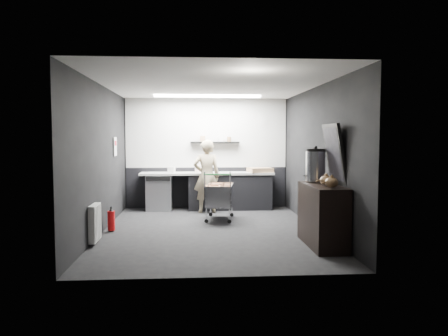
{
  "coord_description": "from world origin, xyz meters",
  "views": [
    {
      "loc": [
        -0.33,
        -8.07,
        1.74
      ],
      "look_at": [
        0.27,
        0.4,
        1.15
      ],
      "focal_mm": 35.0,
      "sensor_mm": 36.0,
      "label": 1
    }
  ],
  "objects": [
    {
      "name": "shopping_cart",
      "position": [
        0.22,
        1.07,
        0.48
      ],
      "size": [
        0.68,
        1.0,
        1.02
      ],
      "color": "silver",
      "rests_on": "floor"
    },
    {
      "name": "wall_left",
      "position": [
        -2.0,
        0.0,
        1.35
      ],
      "size": [
        0.0,
        5.5,
        5.5
      ],
      "primitive_type": "plane",
      "rotation": [
        1.57,
        0.0,
        1.57
      ],
      "color": "black",
      "rests_on": "floor"
    },
    {
      "name": "poster_red_band",
      "position": [
        -1.98,
        1.3,
        1.62
      ],
      "size": [
        0.02,
        0.22,
        0.1
      ],
      "primitive_type": "cube",
      "color": "red",
      "rests_on": "poster"
    },
    {
      "name": "ceiling",
      "position": [
        0.0,
        0.0,
        2.7
      ],
      "size": [
        5.5,
        5.5,
        0.0
      ],
      "primitive_type": "plane",
      "rotation": [
        3.14,
        0.0,
        0.0
      ],
      "color": "silver",
      "rests_on": "wall_back"
    },
    {
      "name": "ceiling_strip",
      "position": [
        0.0,
        1.85,
        2.67
      ],
      "size": [
        2.4,
        0.2,
        0.04
      ],
      "primitive_type": "cube",
      "color": "white",
      "rests_on": "ceiling"
    },
    {
      "name": "fire_extinguisher",
      "position": [
        -1.85,
        0.04,
        0.22
      ],
      "size": [
        0.13,
        0.13,
        0.44
      ],
      "color": "red",
      "rests_on": "floor"
    },
    {
      "name": "sideboard",
      "position": [
        1.75,
        -1.24,
        0.62
      ],
      "size": [
        0.56,
        1.31,
        1.96
      ],
      "color": "black",
      "rests_on": "floor"
    },
    {
      "name": "person",
      "position": [
        -0.02,
        1.97,
        0.85
      ],
      "size": [
        0.63,
        0.43,
        1.69
      ],
      "primitive_type": "imported",
      "rotation": [
        0.0,
        0.0,
        3.18
      ],
      "color": "beige",
      "rests_on": "floor"
    },
    {
      "name": "radiator",
      "position": [
        -1.94,
        -0.9,
        0.35
      ],
      "size": [
        0.1,
        0.5,
        0.6
      ],
      "primitive_type": "cube",
      "color": "silver",
      "rests_on": "wall_left"
    },
    {
      "name": "pink_tub",
      "position": [
        -0.2,
        2.42,
        0.99
      ],
      "size": [
        0.18,
        0.18,
        0.18
      ],
      "primitive_type": "cylinder",
      "color": "silver",
      "rests_on": "prep_counter"
    },
    {
      "name": "dado_panel",
      "position": [
        0.0,
        2.73,
        0.5
      ],
      "size": [
        3.95,
        0.02,
        1.0
      ],
      "primitive_type": "cube",
      "color": "black",
      "rests_on": "wall_back"
    },
    {
      "name": "white_container",
      "position": [
        -0.85,
        2.37,
        0.97
      ],
      "size": [
        0.19,
        0.16,
        0.14
      ],
      "primitive_type": "cube",
      "rotation": [
        0.0,
        0.0,
        -0.31
      ],
      "color": "silver",
      "rests_on": "prep_counter"
    },
    {
      "name": "floor",
      "position": [
        0.0,
        0.0,
        0.0
      ],
      "size": [
        5.5,
        5.5,
        0.0
      ],
      "primitive_type": "plane",
      "color": "black",
      "rests_on": "ground"
    },
    {
      "name": "wall_front",
      "position": [
        0.0,
        -2.75,
        1.35
      ],
      "size": [
        5.5,
        0.0,
        5.5
      ],
      "primitive_type": "plane",
      "rotation": [
        -1.57,
        0.0,
        0.0
      ],
      "color": "black",
      "rests_on": "floor"
    },
    {
      "name": "cardboard_box",
      "position": [
        1.28,
        2.37,
        0.96
      ],
      "size": [
        0.63,
        0.53,
        0.11
      ],
      "primitive_type": "cube",
      "rotation": [
        0.0,
        0.0,
        0.22
      ],
      "color": "#9F7955",
      "rests_on": "prep_counter"
    },
    {
      "name": "wall_back",
      "position": [
        0.0,
        2.75,
        1.35
      ],
      "size": [
        5.5,
        0.0,
        5.5
      ],
      "primitive_type": "plane",
      "rotation": [
        1.57,
        0.0,
        0.0
      ],
      "color": "black",
      "rests_on": "floor"
    },
    {
      "name": "kitchen_wall_panel",
      "position": [
        0.0,
        2.73,
        1.85
      ],
      "size": [
        3.95,
        0.02,
        1.7
      ],
      "primitive_type": "cube",
      "color": "beige",
      "rests_on": "wall_back"
    },
    {
      "name": "prep_counter",
      "position": [
        0.14,
        2.42,
        0.46
      ],
      "size": [
        3.2,
        0.61,
        0.9
      ],
      "color": "black",
      "rests_on": "floor"
    },
    {
      "name": "floating_shelf",
      "position": [
        0.2,
        2.62,
        1.62
      ],
      "size": [
        1.2,
        0.22,
        0.04
      ],
      "primitive_type": "cube",
      "color": "black",
      "rests_on": "wall_back"
    },
    {
      "name": "wall_right",
      "position": [
        2.0,
        0.0,
        1.35
      ],
      "size": [
        0.0,
        5.5,
        5.5
      ],
      "primitive_type": "plane",
      "rotation": [
        1.57,
        0.0,
        -1.57
      ],
      "color": "black",
      "rests_on": "floor"
    },
    {
      "name": "wall_clock",
      "position": [
        1.4,
        2.72,
        2.15
      ],
      "size": [
        0.2,
        0.03,
        0.2
      ],
      "primitive_type": "cylinder",
      "rotation": [
        1.57,
        0.0,
        0.0
      ],
      "color": "silver",
      "rests_on": "wall_back"
    },
    {
      "name": "poster",
      "position": [
        -1.98,
        1.3,
        1.55
      ],
      "size": [
        0.02,
        0.3,
        0.4
      ],
      "primitive_type": "cube",
      "color": "silver",
      "rests_on": "wall_left"
    }
  ]
}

